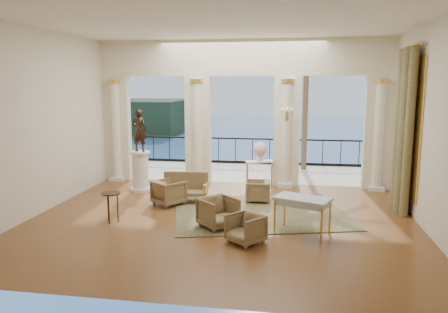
% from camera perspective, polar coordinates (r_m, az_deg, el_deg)
% --- Properties ---
extents(floor, '(9.00, 9.00, 0.00)m').
position_cam_1_polar(floor, '(10.34, -0.37, -8.35)').
color(floor, '#523214').
rests_on(floor, ground).
extents(room_walls, '(9.00, 9.00, 9.00)m').
position_cam_1_polar(room_walls, '(8.75, -1.63, 7.57)').
color(room_walls, beige).
rests_on(room_walls, ground).
extents(arcade, '(9.00, 0.56, 4.50)m').
position_cam_1_polar(arcade, '(13.63, 2.34, 7.05)').
color(arcade, '#F4EBCA').
rests_on(arcade, ground).
extents(terrace, '(10.00, 3.60, 0.10)m').
position_cam_1_polar(terrace, '(15.92, 3.14, -2.15)').
color(terrace, '#C1B29F').
rests_on(terrace, ground).
extents(balustrade, '(9.00, 0.06, 1.03)m').
position_cam_1_polar(balustrade, '(17.40, 3.73, 0.39)').
color(balustrade, black).
rests_on(balustrade, terrace).
extents(palm_tree, '(2.00, 2.00, 4.50)m').
position_cam_1_polar(palm_tree, '(16.33, 10.76, 12.61)').
color(palm_tree, '#4C3823').
rests_on(palm_tree, terrace).
extents(headland, '(22.00, 18.00, 6.00)m').
position_cam_1_polar(headland, '(85.98, -12.37, 5.25)').
color(headland, black).
rests_on(headland, sea).
extents(sea, '(160.00, 160.00, 0.00)m').
position_cam_1_polar(sea, '(70.32, 7.89, 2.00)').
color(sea, '#315C9B').
rests_on(sea, ground).
extents(curtain, '(0.33, 1.40, 4.09)m').
position_cam_1_polar(curtain, '(11.56, 22.42, 3.08)').
color(curtain, brown).
rests_on(curtain, ground).
extents(window_frame, '(0.04, 1.60, 3.40)m').
position_cam_1_polar(window_frame, '(11.60, 23.35, 3.44)').
color(window_frame, gold).
rests_on(window_frame, room_walls).
extents(wall_sconce, '(0.30, 0.11, 0.33)m').
position_cam_1_polar(wall_sconce, '(13.24, 8.21, 5.35)').
color(wall_sconce, gold).
rests_on(wall_sconce, arcade).
extents(rug, '(4.86, 4.20, 0.02)m').
position_cam_1_polar(rug, '(10.97, 4.67, -7.26)').
color(rug, '#292D16').
rests_on(rug, ground).
extents(armchair_a, '(0.99, 0.99, 0.75)m').
position_cam_1_polar(armchair_a, '(9.77, -0.76, -7.14)').
color(armchair_a, '#43371C').
rests_on(armchair_a, ground).
extents(armchair_b, '(0.86, 0.86, 0.65)m').
position_cam_1_polar(armchair_b, '(8.88, 2.82, -9.22)').
color(armchair_b, '#43371C').
rests_on(armchair_b, ground).
extents(armchair_c, '(0.59, 0.63, 0.64)m').
position_cam_1_polar(armchair_c, '(11.89, 4.44, -4.39)').
color(armchair_c, '#43371C').
rests_on(armchair_c, ground).
extents(armchair_d, '(0.97, 0.96, 0.73)m').
position_cam_1_polar(armchair_d, '(11.64, -7.21, -4.51)').
color(armchair_d, '#43371C').
rests_on(armchair_d, ground).
extents(settee, '(1.25, 0.63, 0.80)m').
position_cam_1_polar(settee, '(11.87, -5.09, -4.04)').
color(settee, '#43371C').
rests_on(settee, ground).
extents(game_table, '(1.30, 1.02, 0.79)m').
position_cam_1_polar(game_table, '(9.46, 10.22, -5.76)').
color(game_table, '#93A9BC').
rests_on(game_table, ground).
extents(pedestal, '(0.65, 0.65, 1.19)m').
position_cam_1_polar(pedestal, '(13.24, -10.85, -1.97)').
color(pedestal, silver).
rests_on(pedestal, ground).
extents(statue, '(0.48, 0.34, 1.24)m').
position_cam_1_polar(statue, '(13.05, -11.02, 3.37)').
color(statue, black).
rests_on(statue, pedestal).
extents(console_table, '(0.91, 0.65, 0.81)m').
position_cam_1_polar(console_table, '(13.53, 4.67, -1.15)').
color(console_table, silver).
rests_on(console_table, ground).
extents(urn, '(0.44, 0.44, 0.58)m').
position_cam_1_polar(urn, '(13.45, 4.70, 0.83)').
color(urn, white).
rests_on(urn, console_table).
extents(side_table, '(0.44, 0.44, 0.71)m').
position_cam_1_polar(side_table, '(10.35, -14.54, -5.14)').
color(side_table, black).
rests_on(side_table, ground).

